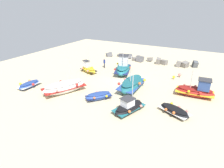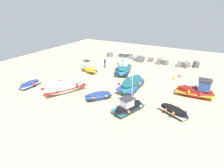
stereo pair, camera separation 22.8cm
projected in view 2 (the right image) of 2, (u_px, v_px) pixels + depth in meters
name	position (u px, v px, depth m)	size (l,w,h in m)	color
ground_plane	(126.00, 81.00, 26.87)	(49.12, 49.12, 0.00)	beige
fishing_boat_0	(132.00, 84.00, 23.96)	(2.69, 5.37, 4.54)	#1E6670
fishing_boat_1	(30.00, 84.00, 24.81)	(1.87, 3.08, 0.77)	#2D4C9E
fishing_boat_2	(174.00, 111.00, 18.72)	(3.49, 2.55, 0.78)	black
fishing_boat_3	(89.00, 69.00, 29.96)	(3.46, 2.18, 3.90)	gold
fishing_boat_4	(98.00, 96.00, 21.57)	(2.80, 3.10, 0.83)	#2D4C9E
fishing_boat_5	(64.00, 87.00, 23.19)	(4.08, 5.64, 4.43)	white
fishing_boat_6	(128.00, 107.00, 19.14)	(2.61, 4.02, 3.87)	black
fishing_boat_7	(196.00, 91.00, 22.07)	(4.46, 2.27, 3.23)	maroon
fishing_boat_8	(124.00, 68.00, 29.51)	(3.46, 5.55, 3.84)	#1E6670
person_walking	(105.00, 62.00, 31.79)	(0.32, 0.32, 1.64)	#2D2D38
breakwater_rocks	(151.00, 60.00, 35.04)	(17.65, 2.65, 1.33)	slate
mooring_buoy_0	(180.00, 75.00, 27.86)	(0.49, 0.49, 0.66)	#3F3F42
mooring_buoy_1	(174.00, 77.00, 27.12)	(0.39, 0.39, 0.56)	#3F3F42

